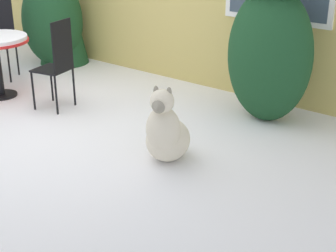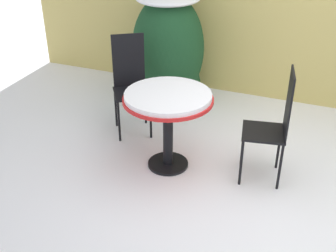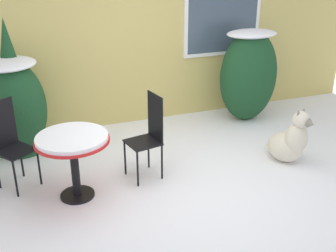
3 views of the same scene
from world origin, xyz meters
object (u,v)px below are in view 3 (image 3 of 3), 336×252
object	(u,v)px
patio_table	(73,146)
patio_chair_far_side	(149,134)
dog	(290,142)
patio_chair_near_table	(10,142)

from	to	relation	value
patio_table	patio_chair_far_side	xyz separation A→B (m)	(0.92, 0.17, -0.07)
patio_table	dog	size ratio (longest dim) A/B	1.06
patio_chair_near_table	patio_chair_far_side	world-z (taller)	same
patio_chair_far_side	patio_table	bearing A→B (deg)	-90.69
patio_chair_far_side	dog	xyz separation A→B (m)	(1.83, -0.31, -0.28)
patio_chair_near_table	patio_chair_far_side	distance (m)	1.60
patio_table	patio_chair_near_table	bearing A→B (deg)	140.91
patio_table	dog	xyz separation A→B (m)	(2.75, -0.14, -0.35)
patio_chair_near_table	patio_table	bearing A→B (deg)	-73.50
patio_chair_near_table	patio_chair_far_side	xyz separation A→B (m)	(1.57, -0.35, 0.00)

